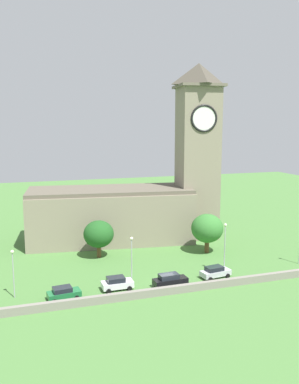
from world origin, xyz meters
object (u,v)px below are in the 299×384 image
Objects in this scene: car_green at (64,293)px; streetlamp_west_mid at (132,253)px; car_black at (170,280)px; tree_churchyard at (99,234)px; tree_riverside_west at (207,228)px; streetlamp_central at (225,241)px; streetlamp_west_end at (13,266)px; church at (139,194)px; car_white at (117,283)px; car_silver at (215,272)px.

streetlamp_west_mid is (9.54, 1.66, 3.83)m from car_green.
tree_churchyard reaches higher than car_black.
tree_riverside_west reaches higher than car_green.
streetlamp_central is at bearing -101.38° from tree_riverside_west.
streetlamp_central is at bearing 4.69° from car_green.
church is at bearing 42.81° from streetlamp_west_end.
streetlamp_west_end reaches higher than car_green.
streetlamp_central is at bearing 1.26° from streetlamp_west_mid.
car_green is 1.02× the size of car_white.
car_green is at bearing -175.31° from streetlamp_central.
tree_churchyard reaches higher than car_green.
car_green is at bearing -178.05° from car_silver.
car_white is 17.38m from streetlamp_central.
streetlamp_west_mid is at bearing 175.82° from car_silver.
car_white is at bearing -6.39° from streetlamp_west_end.
tree_riverside_west is (18.86, 11.07, 3.42)m from car_white.
church reaches higher than car_silver.
car_white reaches higher than car_silver.
tree_riverside_west reaches higher than car_silver.
streetlamp_west_end is at bearing -137.19° from church.
car_silver is at bearing -4.18° from streetlamp_west_mid.
streetlamp_west_end is at bearing 179.18° from streetlamp_central.
church is 32.21m from streetlamp_west_end.
tree_churchyard is 0.92× the size of tree_riverside_west.
tree_riverside_west reaches higher than streetlamp_west_end.
tree_riverside_west is at bearing 78.62° from streetlamp_central.
tree_riverside_west is (8.70, -12.07, -4.68)m from church.
car_silver is 4.87m from streetlamp_central.
car_silver is at bearing 8.51° from car_black.
tree_churchyard is at bearing -138.00° from church.
car_green is 21.97m from car_silver.
streetlamp_west_mid is 1.10× the size of tree_churchyard.
streetlamp_west_mid reaches higher than car_green.
streetlamp_central is (2.13, 1.23, 4.20)m from car_silver.
streetlamp_central reaches higher than car_silver.
car_white is at bearing -149.59° from tree_riverside_west.
car_white is at bearing -113.70° from church.
church is 8.87× the size of car_white.
streetlamp_west_mid reaches higher than streetlamp_west_end.
church reaches higher than streetlamp_central.
church is 14.03m from tree_churchyard.
streetlamp_west_mid is at bearing 17.58° from car_white.
church is at bearing 66.30° from car_white.
car_white is (-10.16, -23.14, -8.10)m from church.
tree_churchyard is (-9.74, -8.77, -4.98)m from church.
car_black is at bearing -171.49° from car_silver.
car_silver is 12.48m from tree_riverside_west.
car_black is at bearing -66.58° from tree_churchyard.
streetlamp_west_mid reaches higher than car_black.
tree_churchyard is 18.74m from tree_riverside_west.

